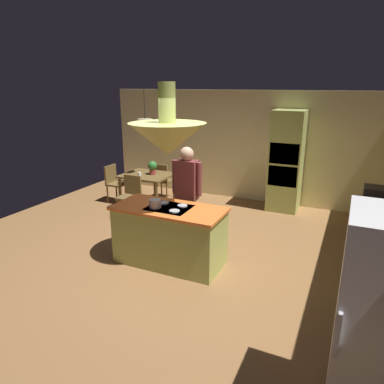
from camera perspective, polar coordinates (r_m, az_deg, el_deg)
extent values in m
plane|color=olive|center=(5.83, -2.59, -10.37)|extent=(8.16, 8.16, 0.00)
cube|color=beige|center=(8.50, 8.16, 7.34)|extent=(6.80, 0.10, 2.55)
cube|color=#A8B259|center=(5.49, -3.62, -7.18)|extent=(1.63, 0.74, 0.87)
cube|color=orange|center=(5.31, -3.72, -2.69)|extent=(1.69, 0.80, 0.04)
cube|color=black|center=(5.31, -3.72, -2.54)|extent=(0.64, 0.52, 0.01)
cylinder|color=#B2B2B7|center=(5.27, -5.93, -2.56)|extent=(0.15, 0.15, 0.02)
cylinder|color=#B2B2B7|center=(5.13, -2.84, -3.08)|extent=(0.15, 0.15, 0.02)
cylinder|color=#B2B2B7|center=(5.49, -4.54, -1.74)|extent=(0.15, 0.15, 0.02)
cylinder|color=#B2B2B7|center=(5.34, -1.55, -2.21)|extent=(0.15, 0.15, 0.02)
cube|color=#A8B259|center=(5.66, 27.29, -8.38)|extent=(0.62, 2.11, 0.87)
cube|color=orange|center=(5.50, 27.93, -4.06)|extent=(0.66, 2.15, 0.04)
cube|color=#A8B259|center=(7.91, 14.90, 4.79)|extent=(0.66, 0.62, 2.17)
cube|color=black|center=(7.58, 14.61, 5.98)|extent=(0.60, 0.04, 0.44)
cube|color=black|center=(7.69, 14.35, 2.47)|extent=(0.60, 0.04, 0.44)
cube|color=#B2B2B7|center=(2.86, 22.41, -20.52)|extent=(0.03, 0.04, 0.36)
cube|color=brown|center=(7.92, -7.25, 2.70)|extent=(1.05, 0.89, 0.04)
cylinder|color=brown|center=(7.97, -11.45, -0.25)|extent=(0.06, 0.06, 0.72)
cylinder|color=brown|center=(7.48, -5.67, -1.15)|extent=(0.06, 0.06, 0.72)
cylinder|color=brown|center=(8.58, -8.44, 1.13)|extent=(0.06, 0.06, 0.72)
cylinder|color=brown|center=(8.12, -2.92, 0.38)|extent=(0.06, 0.06, 0.72)
cylinder|color=tan|center=(6.09, -1.58, -4.77)|extent=(0.14, 0.14, 0.85)
cylinder|color=tan|center=(6.01, -0.04, -5.04)|extent=(0.14, 0.14, 0.85)
cube|color=brown|center=(5.81, -0.85, 1.97)|extent=(0.36, 0.22, 0.65)
cylinder|color=brown|center=(5.90, -2.77, 2.51)|extent=(0.09, 0.09, 0.55)
cylinder|color=brown|center=(5.71, 1.14, 2.05)|extent=(0.09, 0.09, 0.55)
sphere|color=tan|center=(5.71, -0.87, 6.14)|extent=(0.23, 0.23, 0.23)
cone|color=#A8B259|center=(5.06, -3.94, 8.52)|extent=(1.10, 1.10, 0.45)
cylinder|color=#A8B259|center=(5.01, -4.06, 14.18)|extent=(0.24, 0.24, 0.55)
cone|color=beige|center=(7.72, -7.56, 10.77)|extent=(0.32, 0.32, 0.22)
cylinder|color=black|center=(7.69, -7.68, 13.81)|extent=(0.01, 0.01, 0.60)
cube|color=brown|center=(7.41, -10.21, -0.86)|extent=(0.40, 0.40, 0.04)
cube|color=brown|center=(7.49, -9.51, 1.12)|extent=(0.40, 0.04, 0.42)
cylinder|color=brown|center=(7.45, -11.94, -2.70)|extent=(0.04, 0.04, 0.43)
cylinder|color=brown|center=(7.26, -9.77, -3.11)|extent=(0.04, 0.04, 0.43)
cylinder|color=brown|center=(7.71, -10.44, -1.94)|extent=(0.04, 0.04, 0.43)
cylinder|color=brown|center=(7.52, -8.31, -2.31)|extent=(0.04, 0.04, 0.43)
cube|color=brown|center=(8.61, -4.55, 1.89)|extent=(0.40, 0.40, 0.04)
cube|color=brown|center=(8.41, -5.19, 3.04)|extent=(0.40, 0.04, 0.42)
cylinder|color=brown|center=(8.74, -3.00, 0.61)|extent=(0.04, 0.04, 0.43)
cylinder|color=brown|center=(8.90, -4.94, 0.87)|extent=(0.04, 0.04, 0.43)
cylinder|color=brown|center=(8.45, -4.08, 0.02)|extent=(0.04, 0.04, 0.43)
cylinder|color=brown|center=(8.62, -6.06, 0.30)|extent=(0.04, 0.04, 0.43)
cube|color=brown|center=(8.45, -11.93, 1.28)|extent=(0.40, 0.40, 0.04)
cube|color=brown|center=(8.51, -12.99, 2.84)|extent=(0.04, 0.40, 0.42)
cylinder|color=brown|center=(8.29, -11.58, -0.64)|extent=(0.04, 0.04, 0.43)
cylinder|color=brown|center=(8.55, -10.24, -0.02)|extent=(0.04, 0.04, 0.43)
cylinder|color=brown|center=(8.49, -13.44, -0.34)|extent=(0.04, 0.04, 0.43)
cylinder|color=brown|center=(8.75, -12.07, 0.26)|extent=(0.04, 0.04, 0.43)
cylinder|color=#99382D|center=(7.89, -6.35, 3.27)|extent=(0.14, 0.14, 0.12)
sphere|color=#2D722D|center=(7.85, -6.38, 4.26)|extent=(0.20, 0.20, 0.20)
cylinder|color=white|center=(7.75, -8.43, 2.82)|extent=(0.07, 0.07, 0.09)
cylinder|color=#E0B78C|center=(4.97, 28.28, -5.02)|extent=(0.14, 0.14, 0.16)
cylinder|color=silver|center=(5.13, 28.23, -4.16)|extent=(0.13, 0.13, 0.19)
cylinder|color=#E0B78C|center=(5.31, 28.14, -3.60)|extent=(0.14, 0.14, 0.17)
cube|color=#232326|center=(6.05, 27.94, -0.64)|extent=(0.46, 0.36, 0.28)
cylinder|color=#B2B2B7|center=(5.25, -5.95, -1.84)|extent=(0.18, 0.18, 0.12)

